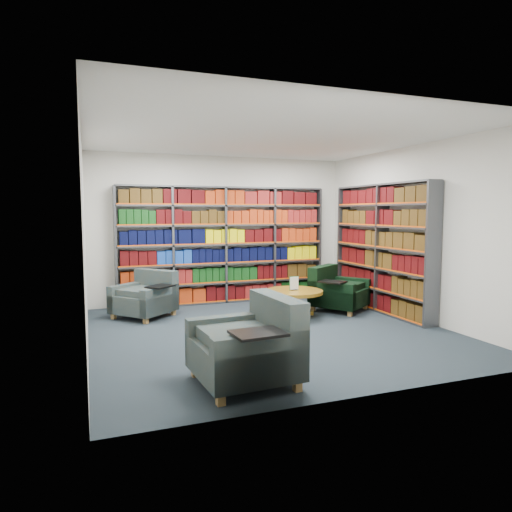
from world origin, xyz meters
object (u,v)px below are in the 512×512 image
object	(u,v)px
chair_teal_left	(147,298)
chair_green_right	(335,292)
coffee_table	(294,296)
chair_teal_front	(253,349)

from	to	relation	value
chair_teal_left	chair_green_right	world-z (taller)	chair_green_right
chair_teal_left	coffee_table	bearing A→B (deg)	-21.69
chair_teal_front	coffee_table	size ratio (longest dim) A/B	1.23
chair_teal_left	chair_green_right	size ratio (longest dim) A/B	0.99
chair_teal_left	coffee_table	distance (m)	2.45
chair_green_right	chair_teal_front	size ratio (longest dim) A/B	1.01
chair_teal_left	chair_teal_front	size ratio (longest dim) A/B	1.00
chair_teal_front	coffee_table	distance (m)	3.01
chair_teal_left	coffee_table	xyz separation A→B (m)	(2.28, -0.91, 0.05)
chair_green_right	coffee_table	size ratio (longest dim) A/B	1.24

